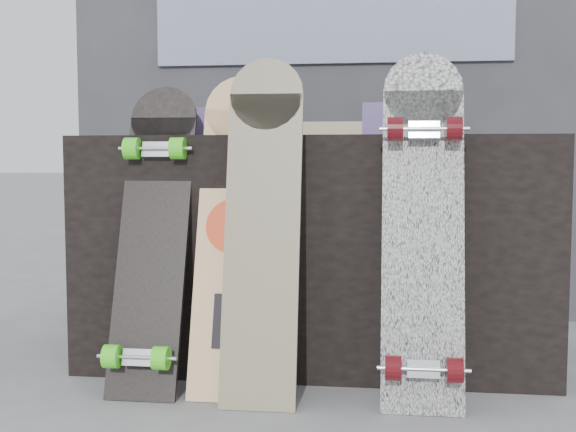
# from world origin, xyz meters

# --- Properties ---
(ground) EXTENTS (60.00, 60.00, 0.00)m
(ground) POSITION_xyz_m (0.00, 0.00, 0.00)
(ground) COLOR slate
(ground) RESTS_ON ground
(vendor_table) EXTENTS (1.60, 0.60, 0.80)m
(vendor_table) POSITION_xyz_m (0.00, 0.50, 0.40)
(vendor_table) COLOR black
(vendor_table) RESTS_ON ground
(booth) EXTENTS (2.40, 0.22, 2.20)m
(booth) POSITION_xyz_m (0.00, 1.35, 1.10)
(booth) COLOR #35353B
(booth) RESTS_ON ground
(merch_box_purple) EXTENTS (0.18, 0.12, 0.10)m
(merch_box_purple) POSITION_xyz_m (-0.46, 0.45, 0.85)
(merch_box_purple) COLOR #4E3874
(merch_box_purple) RESTS_ON vendor_table
(merch_box_small) EXTENTS (0.14, 0.14, 0.12)m
(merch_box_small) POSITION_xyz_m (0.23, 0.57, 0.86)
(merch_box_small) COLOR #4E3874
(merch_box_small) RESTS_ON vendor_table
(merch_box_flat) EXTENTS (0.22, 0.10, 0.06)m
(merch_box_flat) POSITION_xyz_m (0.05, 0.67, 0.83)
(merch_box_flat) COLOR #D1B78C
(merch_box_flat) RESTS_ON vendor_table
(longboard_geisha) EXTENTS (0.23, 0.33, 1.00)m
(longboard_geisha) POSITION_xyz_m (-0.23, 0.17, 0.53)
(longboard_geisha) COLOR beige
(longboard_geisha) RESTS_ON ground
(longboard_celtic) EXTENTS (0.23, 0.24, 1.03)m
(longboard_celtic) POSITION_xyz_m (-0.12, 0.07, 0.55)
(longboard_celtic) COLOR beige
(longboard_celtic) RESTS_ON ground
(longboard_cascadia) EXTENTS (0.24, 0.30, 1.05)m
(longboard_cascadia) POSITION_xyz_m (0.35, 0.08, 0.54)
(longboard_cascadia) COLOR white
(longboard_cascadia) RESTS_ON ground
(skateboard_dark) EXTENTS (0.22, 0.39, 0.97)m
(skateboard_dark) POSITION_xyz_m (-0.48, 0.14, 0.50)
(skateboard_dark) COLOR black
(skateboard_dark) RESTS_ON ground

